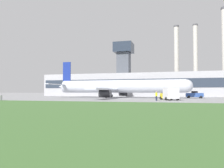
# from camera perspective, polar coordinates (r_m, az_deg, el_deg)

# --- Properties ---
(ground_plane) EXTENTS (400.00, 400.00, 0.00)m
(ground_plane) POSITION_cam_1_polar(r_m,az_deg,el_deg) (52.73, 2.46, -3.80)
(ground_plane) COLOR gray
(grass_strip) EXTENTS (240.00, 37.00, 0.06)m
(grass_strip) POSITION_cam_1_polar(r_m,az_deg,el_deg) (19.23, -23.80, -6.76)
(grass_strip) COLOR #426B33
(grass_strip) RESTS_ON ground_plane
(terminal_building) EXTENTS (70.51, 16.02, 20.12)m
(terminal_building) POSITION_cam_1_polar(r_m,az_deg,el_deg) (81.56, 7.00, -0.01)
(terminal_building) COLOR #B2B2B7
(terminal_building) RESTS_ON ground_plane
(smokestack_left) EXTENTS (2.47, 2.47, 32.90)m
(smokestack_left) POSITION_cam_1_polar(r_m,az_deg,el_deg) (107.75, 16.53, 6.05)
(smokestack_left) COLOR beige
(smokestack_left) RESTS_ON ground_plane
(smokestack_right) EXTENTS (2.33, 2.33, 33.50)m
(smokestack_right) POSITION_cam_1_polar(r_m,az_deg,el_deg) (110.41, 21.02, 6.06)
(smokestack_right) COLOR beige
(smokestack_right) RESTS_ON ground_plane
(airplane) EXTENTS (36.49, 35.33, 10.09)m
(airplane) POSITION_cam_1_polar(r_m,az_deg,el_deg) (57.99, 1.75, -0.72)
(airplane) COLOR silver
(airplane) RESTS_ON ground_plane
(pushback_tug) EXTENTS (4.16, 2.40, 1.81)m
(pushback_tug) POSITION_cam_1_polar(r_m,az_deg,el_deg) (58.55, 20.74, -2.69)
(pushback_tug) COLOR #2D4C93
(pushback_tug) RESTS_ON ground_plane
(baggage_truck) EXTENTS (3.93, 5.83, 2.42)m
(baggage_truck) POSITION_cam_1_polar(r_m,az_deg,el_deg) (44.15, 14.84, -2.55)
(baggage_truck) COLOR yellow
(baggage_truck) RESTS_ON ground_plane
(ground_crew_person) EXTENTS (0.47, 0.47, 1.73)m
(ground_crew_person) POSITION_cam_1_polar(r_m,az_deg,el_deg) (40.69, 11.52, -3.06)
(ground_crew_person) COLOR #23283D
(ground_crew_person) RESTS_ON ground_plane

